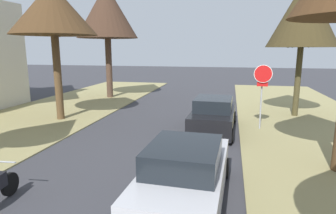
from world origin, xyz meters
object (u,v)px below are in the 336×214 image
stop_sign_far (262,83)px  parked_sedan_silver (185,176)px  street_tree_left_mid_b (53,10)px  street_tree_right_mid_b (304,13)px  street_tree_left_far (107,12)px  parked_sedan_black (213,115)px

stop_sign_far → parked_sedan_silver: size_ratio=0.67×
street_tree_left_mid_b → street_tree_right_mid_b: bearing=15.6°
street_tree_right_mid_b → street_tree_left_far: (-12.67, 3.65, 0.81)m
street_tree_left_far → parked_sedan_silver: bearing=-60.2°
parked_sedan_silver → parked_sedan_black: same height
street_tree_left_far → parked_sedan_black: (8.37, -7.54, -5.64)m
street_tree_left_far → street_tree_right_mid_b: bearing=-16.1°
parked_sedan_black → parked_sedan_silver: bearing=-92.5°
street_tree_left_mid_b → parked_sedan_black: size_ratio=1.54×
stop_sign_far → street_tree_right_mid_b: street_tree_right_mid_b is taller
parked_sedan_silver → parked_sedan_black: (0.28, 6.58, 0.00)m
street_tree_left_mid_b → parked_sedan_silver: street_tree_left_mid_b is taller
street_tree_left_mid_b → street_tree_left_far: (-0.27, 7.12, 0.75)m
stop_sign_far → street_tree_left_far: size_ratio=0.36×
parked_sedan_silver → street_tree_right_mid_b: bearing=66.3°
stop_sign_far → street_tree_right_mid_b: (2.18, 3.24, 3.35)m
street_tree_right_mid_b → parked_sedan_black: size_ratio=1.63×
street_tree_right_mid_b → parked_sedan_silver: (-4.59, -10.46, -4.82)m
stop_sign_far → parked_sedan_silver: 7.75m
street_tree_left_mid_b → parked_sedan_black: (8.10, -0.41, -4.88)m
street_tree_left_mid_b → parked_sedan_silver: 11.57m
stop_sign_far → street_tree_left_far: 13.23m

